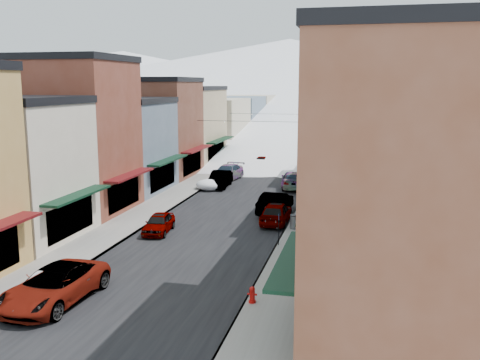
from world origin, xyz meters
The scene contains 39 objects.
ground centered at (0.00, 0.00, 0.00)m, with size 600.00×600.00×0.00m, color gray.
road centered at (0.00, 60.00, 0.01)m, with size 10.00×160.00×0.01m, color black.
sidewalk_left centered at (-6.60, 60.00, 0.07)m, with size 3.20×160.00×0.15m, color gray.
sidewalk_right centered at (6.60, 60.00, 0.07)m, with size 3.20×160.00×0.15m, color gray.
curb_left centered at (-5.05, 60.00, 0.07)m, with size 0.10×160.00×0.15m, color slate.
curb_right centered at (5.05, 60.00, 0.07)m, with size 0.10×160.00×0.15m, color slate.
bldg_l_cream centered at (-13.19, 12.50, 4.76)m, with size 11.30×8.20×9.50m.
bldg_l_brick_near centered at (-13.69, 20.50, 6.26)m, with size 12.30×8.20×12.50m.
bldg_l_grayblue centered at (-13.19, 29.00, 4.51)m, with size 11.30×9.20×9.00m.
bldg_l_brick_far centered at (-14.19, 38.00, 5.51)m, with size 13.30×9.20×11.00m.
bldg_l_tan centered at (-13.19, 48.00, 5.01)m, with size 11.30×11.20×10.00m.
bldg_r_brick_near centered at (13.69, 3.00, 6.26)m, with size 12.30×9.20×12.50m.
bldg_r_green centered at (13.19, 12.00, 4.76)m, with size 11.30×9.20×9.50m.
bldg_r_blue centered at (13.19, 21.00, 5.26)m, with size 11.30×9.20×10.50m.
bldg_r_cream centered at (13.69, 30.00, 4.51)m, with size 12.30×9.20×9.00m.
bldg_r_brick_far centered at (14.19, 39.00, 5.76)m, with size 13.30×9.20×11.50m.
bldg_r_tan centered at (13.19, 49.00, 4.76)m, with size 11.30×11.20×9.50m.
distant_blocks centered at (0.00, 83.00, 4.00)m, with size 34.00×55.00×8.00m.
mountain_ridge centered at (-19.47, 277.18, 14.36)m, with size 670.00×340.00×34.00m.
overhead_cables centered at (0.00, 47.50, 6.20)m, with size 16.40×15.04×0.04m.
car_white_suv centered at (-3.81, 3.41, 0.86)m, with size 2.86×6.20×1.72m, color #BBBBBD.
car_silver_sedan centered at (-3.50, 15.96, 0.69)m, with size 1.63×4.04×1.38m, color #ADAFB6.
car_dark_hatch centered at (-3.69, 33.04, 0.82)m, with size 1.74×4.98×1.64m, color black.
car_silver_wagon centered at (-3.99, 37.27, 0.82)m, with size 2.30×5.66×1.64m, color #AAAEB3.
car_green_sedan centered at (3.50, 23.58, 0.86)m, with size 1.81×5.20×1.71m, color black.
car_gray_suv centered at (4.09, 20.34, 0.83)m, with size 1.95×4.85×1.65m, color gray.
car_black_sedan centered at (3.56, 34.26, 0.84)m, with size 2.34×5.76×1.67m, color black.
car_lane_silver centered at (-2.15, 47.17, 0.67)m, with size 1.59×3.94×1.34m, color gray.
car_lane_white centered at (1.55, 74.79, 0.85)m, with size 2.83×6.15×1.71m, color white.
fire_hydrant centered at (5.41, 5.20, 0.51)m, with size 0.46×0.35×0.79m.
parking_sign centered at (5.20, 14.48, 1.41)m, with size 0.06×0.29×2.15m.
trash_can centered at (5.66, 18.61, 0.66)m, with size 0.59×0.59×1.00m.
streetlamp_near centered at (5.36, 32.24, 2.86)m, with size 0.36×0.36×4.30m.
streetlamp_far centered at (5.20, 43.04, 2.86)m, with size 0.36×0.36×4.29m.
planter_near centered at (6.33, 8.83, 0.45)m, with size 0.54×0.47×0.61m, color #3B682E.
planter_far centered at (7.80, 11.40, 0.44)m, with size 0.32×0.32×0.58m, color #234C23.
snow_pile_near centered at (-4.60, 4.82, 0.54)m, with size 2.67×2.84×1.13m.
snow_pile_mid centered at (-4.28, 31.35, 0.53)m, with size 2.60×2.80×1.10m.
snow_pile_far centered at (-4.28, 31.92, 0.50)m, with size 2.46×2.72×1.04m.
Camera 1 is at (10.18, -18.03, 10.29)m, focal length 40.00 mm.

